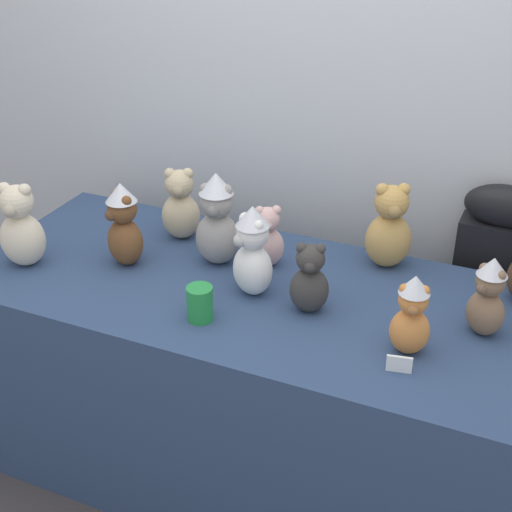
% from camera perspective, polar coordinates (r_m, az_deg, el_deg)
% --- Properties ---
extents(wall_back, '(7.00, 0.08, 2.60)m').
position_cam_1_polar(wall_back, '(2.72, 5.71, 13.49)').
color(wall_back, silver).
rests_on(wall_back, ground_plane).
extents(display_table, '(1.93, 0.82, 0.79)m').
position_cam_1_polar(display_table, '(2.59, 0.00, -10.02)').
color(display_table, navy).
rests_on(display_table, ground_plane).
extents(instrument_case, '(0.28, 0.12, 1.06)m').
position_cam_1_polar(instrument_case, '(2.81, 17.56, -4.54)').
color(instrument_case, black).
rests_on(instrument_case, ground_plane).
extents(teddy_bear_snow, '(0.18, 0.17, 0.31)m').
position_cam_1_polar(teddy_bear_snow, '(2.26, -0.38, 0.36)').
color(teddy_bear_snow, white).
rests_on(teddy_bear_snow, display_table).
extents(teddy_bear_chestnut, '(0.17, 0.16, 0.30)m').
position_cam_1_polar(teddy_bear_chestnut, '(2.47, -10.33, 2.38)').
color(teddy_bear_chestnut, brown).
rests_on(teddy_bear_chestnut, display_table).
extents(teddy_bear_honey, '(0.20, 0.18, 0.30)m').
position_cam_1_polar(teddy_bear_honey, '(2.46, 10.40, 2.14)').
color(teddy_bear_honey, tan).
rests_on(teddy_bear_honey, display_table).
extents(teddy_bear_ginger, '(0.13, 0.12, 0.25)m').
position_cam_1_polar(teddy_bear_ginger, '(2.05, 12.08, -4.60)').
color(teddy_bear_ginger, '#D17F3D').
rests_on(teddy_bear_ginger, display_table).
extents(teddy_bear_sand, '(0.17, 0.16, 0.27)m').
position_cam_1_polar(teddy_bear_sand, '(2.63, -5.94, 3.92)').
color(teddy_bear_sand, '#CCB78E').
rests_on(teddy_bear_sand, display_table).
extents(teddy_bear_charcoal, '(0.14, 0.13, 0.23)m').
position_cam_1_polar(teddy_bear_charcoal, '(2.20, 4.22, -1.89)').
color(teddy_bear_charcoal, '#383533').
rests_on(teddy_bear_charcoal, display_table).
extents(teddy_bear_mocha, '(0.15, 0.14, 0.25)m').
position_cam_1_polar(teddy_bear_mocha, '(2.18, 17.70, -3.11)').
color(teddy_bear_mocha, '#7F6047').
rests_on(teddy_bear_mocha, display_table).
extents(teddy_bear_cream, '(0.18, 0.16, 0.30)m').
position_cam_1_polar(teddy_bear_cream, '(2.55, -17.95, 2.13)').
color(teddy_bear_cream, beige).
rests_on(teddy_bear_cream, display_table).
extents(teddy_bear_ash, '(0.17, 0.16, 0.33)m').
position_cam_1_polar(teddy_bear_ash, '(2.43, -3.07, 2.83)').
color(teddy_bear_ash, gray).
rests_on(teddy_bear_ash, display_table).
extents(teddy_bear_blush, '(0.15, 0.14, 0.22)m').
position_cam_1_polar(teddy_bear_blush, '(2.44, 0.89, 1.40)').
color(teddy_bear_blush, beige).
rests_on(teddy_bear_blush, display_table).
extents(party_cup_green, '(0.08, 0.08, 0.11)m').
position_cam_1_polar(party_cup_green, '(2.19, -4.41, -3.72)').
color(party_cup_green, '#238C3D').
rests_on(party_cup_green, display_table).
extents(name_card_front_left, '(0.07, 0.02, 0.05)m').
position_cam_1_polar(name_card_front_left, '(2.03, 11.16, -8.31)').
color(name_card_front_left, white).
rests_on(name_card_front_left, display_table).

